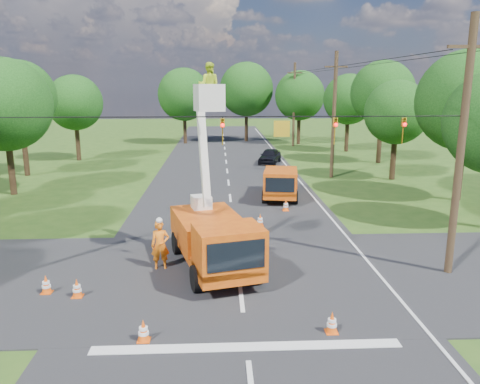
{
  "coord_description": "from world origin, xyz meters",
  "views": [
    {
      "loc": [
        -0.77,
        -15.34,
        7.46
      ],
      "look_at": [
        0.22,
        5.69,
        2.6
      ],
      "focal_mm": 35.0,
      "sensor_mm": 36.0,
      "label": 1
    }
  ],
  "objects_px": {
    "tree_right_d": "(383,93)",
    "tree_left_e": "(19,97)",
    "traffic_cone_3": "(286,205)",
    "tree_right_c": "(397,112)",
    "second_truck": "(281,182)",
    "traffic_cone_0": "(143,331)",
    "traffic_cone_7": "(294,191)",
    "traffic_cone_8": "(206,247)",
    "traffic_cone_1": "(332,323)",
    "tree_far_a": "(184,95)",
    "ground_worker": "(160,245)",
    "tree_far_b": "(246,89)",
    "tree_left_d": "(4,105)",
    "traffic_cone_2": "(260,220)",
    "pole_right_mid": "(334,114)",
    "bucket_truck": "(214,229)",
    "distant_car": "(270,156)",
    "pole_right_far": "(294,104)",
    "traffic_cone_4": "(77,288)",
    "tree_right_b": "(467,101)",
    "tree_left_f": "(75,103)",
    "traffic_cone_5": "(46,285)",
    "tree_right_e": "(349,99)",
    "tree_far_c": "(300,96)"
  },
  "relations": [
    {
      "from": "traffic_cone_2",
      "to": "traffic_cone_4",
      "type": "distance_m",
      "value": 11.01
    },
    {
      "from": "distant_car",
      "to": "pole_right_mid",
      "type": "xyz_separation_m",
      "value": [
        4.29,
        -7.17,
        4.4
      ]
    },
    {
      "from": "second_truck",
      "to": "pole_right_far",
      "type": "xyz_separation_m",
      "value": [
        5.13,
        27.0,
        4.01
      ]
    },
    {
      "from": "tree_right_d",
      "to": "tree_far_c",
      "type": "xyz_separation_m",
      "value": [
        -5.3,
        15.0,
        -0.62
      ]
    },
    {
      "from": "tree_right_c",
      "to": "traffic_cone_3",
      "type": "bearing_deg",
      "value": -136.88
    },
    {
      "from": "tree_left_e",
      "to": "tree_right_c",
      "type": "xyz_separation_m",
      "value": [
        30.0,
        -3.0,
        -1.18
      ]
    },
    {
      "from": "traffic_cone_0",
      "to": "tree_right_c",
      "type": "distance_m",
      "value": 29.15
    },
    {
      "from": "traffic_cone_4",
      "to": "traffic_cone_1",
      "type": "bearing_deg",
      "value": -18.59
    },
    {
      "from": "pole_right_mid",
      "to": "distant_car",
      "type": "bearing_deg",
      "value": 120.91
    },
    {
      "from": "distant_car",
      "to": "tree_far_a",
      "type": "relative_size",
      "value": 0.44
    },
    {
      "from": "traffic_cone_3",
      "to": "pole_right_far",
      "type": "distance_m",
      "value": 31.12
    },
    {
      "from": "bucket_truck",
      "to": "tree_far_a",
      "type": "height_order",
      "value": "tree_far_a"
    },
    {
      "from": "tree_left_e",
      "to": "traffic_cone_3",
      "type": "bearing_deg",
      "value": -31.53
    },
    {
      "from": "traffic_cone_3",
      "to": "bucket_truck",
      "type": "bearing_deg",
      "value": -115.57
    },
    {
      "from": "distant_car",
      "to": "pole_right_far",
      "type": "xyz_separation_m",
      "value": [
        4.29,
        12.83,
        4.4
      ]
    },
    {
      "from": "tree_left_e",
      "to": "tree_far_a",
      "type": "height_order",
      "value": "tree_far_a"
    },
    {
      "from": "tree_far_a",
      "to": "traffic_cone_8",
      "type": "bearing_deg",
      "value": -84.88
    },
    {
      "from": "tree_right_d",
      "to": "tree_far_b",
      "type": "xyz_separation_m",
      "value": [
        -11.8,
        18.0,
        0.13
      ]
    },
    {
      "from": "tree_right_e",
      "to": "tree_far_c",
      "type": "height_order",
      "value": "tree_far_c"
    },
    {
      "from": "tree_left_d",
      "to": "tree_left_f",
      "type": "distance_m",
      "value": 15.01
    },
    {
      "from": "traffic_cone_0",
      "to": "traffic_cone_2",
      "type": "height_order",
      "value": "same"
    },
    {
      "from": "tree_right_d",
      "to": "tree_left_e",
      "type": "bearing_deg",
      "value": -171.01
    },
    {
      "from": "traffic_cone_2",
      "to": "tree_far_a",
      "type": "height_order",
      "value": "tree_far_a"
    },
    {
      "from": "traffic_cone_3",
      "to": "tree_right_d",
      "type": "relative_size",
      "value": 0.07
    },
    {
      "from": "second_truck",
      "to": "traffic_cone_0",
      "type": "distance_m",
      "value": 18.83
    },
    {
      "from": "bucket_truck",
      "to": "traffic_cone_7",
      "type": "xyz_separation_m",
      "value": [
        5.35,
        12.77,
        -1.38
      ]
    },
    {
      "from": "traffic_cone_1",
      "to": "tree_right_b",
      "type": "height_order",
      "value": "tree_right_b"
    },
    {
      "from": "traffic_cone_1",
      "to": "tree_right_b",
      "type": "relative_size",
      "value": 0.07
    },
    {
      "from": "traffic_cone_4",
      "to": "tree_right_e",
      "type": "xyz_separation_m",
      "value": [
        19.66,
        36.62,
        5.45
      ]
    },
    {
      "from": "traffic_cone_1",
      "to": "tree_far_a",
      "type": "xyz_separation_m",
      "value": [
        -7.65,
        47.48,
        5.83
      ]
    },
    {
      "from": "traffic_cone_2",
      "to": "traffic_cone_3",
      "type": "relative_size",
      "value": 1.0
    },
    {
      "from": "traffic_cone_5",
      "to": "tree_right_d",
      "type": "bearing_deg",
      "value": 52.23
    },
    {
      "from": "traffic_cone_7",
      "to": "traffic_cone_8",
      "type": "bearing_deg",
      "value": -117.24
    },
    {
      "from": "ground_worker",
      "to": "tree_right_c",
      "type": "bearing_deg",
      "value": 40.29
    },
    {
      "from": "traffic_cone_7",
      "to": "pole_right_mid",
      "type": "xyz_separation_m",
      "value": [
        4.13,
        6.39,
        4.75
      ]
    },
    {
      "from": "traffic_cone_2",
      "to": "tree_left_d",
      "type": "bearing_deg",
      "value": 153.01
    },
    {
      "from": "traffic_cone_3",
      "to": "tree_right_d",
      "type": "bearing_deg",
      "value": 56.31
    },
    {
      "from": "traffic_cone_4",
      "to": "pole_right_mid",
      "type": "distance_m",
      "value": 26.39
    },
    {
      "from": "ground_worker",
      "to": "tree_right_d",
      "type": "xyz_separation_m",
      "value": [
        17.99,
        26.06,
        5.65
      ]
    },
    {
      "from": "traffic_cone_4",
      "to": "tree_right_b",
      "type": "height_order",
      "value": "tree_right_b"
    },
    {
      "from": "tree_left_d",
      "to": "tree_right_c",
      "type": "distance_m",
      "value": 28.49
    },
    {
      "from": "ground_worker",
      "to": "tree_right_e",
      "type": "relative_size",
      "value": 0.24
    },
    {
      "from": "second_truck",
      "to": "traffic_cone_1",
      "type": "relative_size",
      "value": 8.28
    },
    {
      "from": "second_truck",
      "to": "traffic_cone_3",
      "type": "height_order",
      "value": "second_truck"
    },
    {
      "from": "tree_left_f",
      "to": "tree_right_d",
      "type": "distance_m",
      "value": 29.77
    },
    {
      "from": "traffic_cone_4",
      "to": "tree_far_c",
      "type": "height_order",
      "value": "tree_far_c"
    },
    {
      "from": "traffic_cone_5",
      "to": "tree_right_c",
      "type": "distance_m",
      "value": 29.07
    },
    {
      "from": "bucket_truck",
      "to": "tree_far_b",
      "type": "distance_m",
      "value": 44.63
    },
    {
      "from": "traffic_cone_0",
      "to": "pole_right_mid",
      "type": "bearing_deg",
      "value": 64.97
    },
    {
      "from": "second_truck",
      "to": "traffic_cone_3",
      "type": "distance_m",
      "value": 3.39
    }
  ]
}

